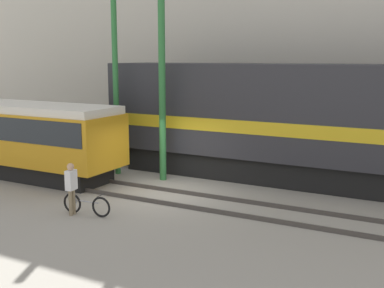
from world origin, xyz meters
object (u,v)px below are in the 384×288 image
at_px(streetcar, 17,134).
at_px(utility_pole_right, 162,73).
at_px(utility_pole_center, 115,67).
at_px(freight_locomotive, 354,125).
at_px(person, 71,184).
at_px(bicycle, 87,205).

relative_size(streetcar, utility_pole_right, 1.12).
relative_size(utility_pole_center, utility_pole_right, 1.06).
bearing_deg(freight_locomotive, person, -134.55).
bearing_deg(person, utility_pole_right, 87.69).
bearing_deg(utility_pole_right, person, -92.31).
relative_size(bicycle, person, 1.03).
bearing_deg(person, freight_locomotive, 45.45).
bearing_deg(streetcar, utility_pole_center, 31.51).
height_order(freight_locomotive, streetcar, freight_locomotive).
relative_size(bicycle, utility_pole_right, 0.20).
xyz_separation_m(freight_locomotive, streetcar, (-12.62, -4.28, -0.70)).
distance_m(freight_locomotive, streetcar, 13.35).
bearing_deg(utility_pole_right, freight_locomotive, 17.23).
relative_size(person, utility_pole_right, 0.20).
bearing_deg(utility_pole_center, utility_pole_right, 0.00).
xyz_separation_m(streetcar, utility_pole_right, (5.72, 2.14, 2.51)).
xyz_separation_m(utility_pole_center, utility_pole_right, (2.23, 0.00, -0.24)).
height_order(bicycle, utility_pole_center, utility_pole_center).
distance_m(streetcar, person, 6.29).
bearing_deg(freight_locomotive, utility_pole_center, -166.80).
height_order(person, utility_pole_center, utility_pole_center).
height_order(utility_pole_center, utility_pole_right, utility_pole_center).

